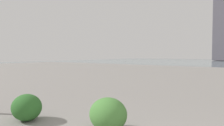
{
  "coord_description": "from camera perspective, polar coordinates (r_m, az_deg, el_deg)",
  "views": [
    {
      "loc": [
        -0.89,
        1.66,
        1.57
      ],
      "look_at": [
        6.19,
        -8.03,
        1.07
      ],
      "focal_mm": 31.59,
      "sensor_mm": 36.0,
      "label": 1
    }
  ],
  "objects": [
    {
      "name": "shrub_round",
      "position": [
        5.23,
        -23.45,
        -11.69
      ],
      "size": [
        0.75,
        0.67,
        0.63
      ],
      "color": "#2D6628",
      "rests_on": "ground"
    },
    {
      "name": "shrub_low",
      "position": [
        4.2,
        -1.13,
        -14.61
      ],
      "size": [
        0.81,
        0.73,
        0.69
      ],
      "color": "#477F38",
      "rests_on": "ground"
    }
  ]
}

